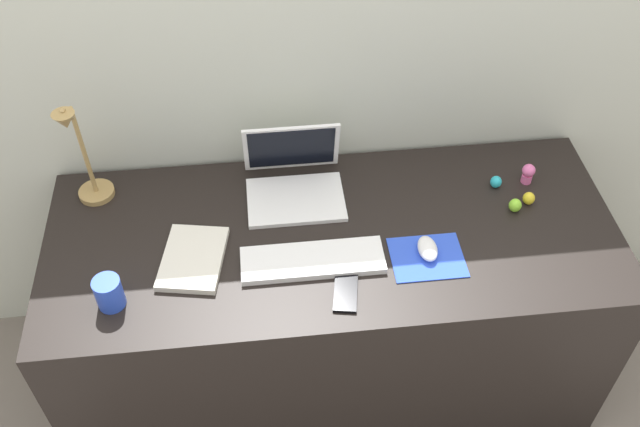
{
  "coord_description": "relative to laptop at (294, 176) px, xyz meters",
  "views": [
    {
      "loc": [
        -0.2,
        -1.41,
        2.28
      ],
      "look_at": [
        -0.04,
        0.0,
        0.83
      ],
      "focal_mm": 39.58,
      "sensor_mm": 36.0,
      "label": 1
    }
  ],
  "objects": [
    {
      "name": "desk_lamp",
      "position": [
        -0.62,
        0.01,
        0.13
      ],
      "size": [
        0.11,
        0.16,
        0.39
      ],
      "color": "#A5844C",
      "rests_on": "desk"
    },
    {
      "name": "ground_plane",
      "position": [
        0.1,
        -0.21,
        -0.79
      ],
      "size": [
        6.0,
        6.0,
        0.0
      ],
      "primitive_type": "plane",
      "color": "slate"
    },
    {
      "name": "cell_phone",
      "position": [
        0.1,
        -0.44,
        -0.05
      ],
      "size": [
        0.09,
        0.14,
        0.01
      ],
      "primitive_type": "cube",
      "rotation": [
        0.0,
        0.0,
        -0.18
      ],
      "color": "black",
      "rests_on": "desk"
    },
    {
      "name": "mouse",
      "position": [
        0.36,
        -0.31,
        -0.03
      ],
      "size": [
        0.06,
        0.1,
        0.03
      ],
      "primitive_type": "ellipsoid",
      "color": "white",
      "rests_on": "mousepad"
    },
    {
      "name": "mousepad",
      "position": [
        0.36,
        -0.33,
        -0.05
      ],
      "size": [
        0.21,
        0.17,
        0.0
      ],
      "primitive_type": "cube",
      "color": "blue",
      "rests_on": "desk"
    },
    {
      "name": "toy_figurine_cyan",
      "position": [
        0.64,
        -0.06,
        -0.03
      ],
      "size": [
        0.04,
        0.04,
        0.04
      ],
      "primitive_type": "ellipsoid",
      "color": "#28B7CC",
      "rests_on": "desk"
    },
    {
      "name": "coffee_mug",
      "position": [
        -0.53,
        -0.4,
        -0.01
      ],
      "size": [
        0.08,
        0.08,
        0.09
      ],
      "primitive_type": "cylinder",
      "color": "blue",
      "rests_on": "desk"
    },
    {
      "name": "toy_figurine_pink",
      "position": [
        0.74,
        -0.05,
        -0.02
      ],
      "size": [
        0.04,
        0.04,
        0.07
      ],
      "color": "pink",
      "rests_on": "desk"
    },
    {
      "name": "laptop",
      "position": [
        0.0,
        0.0,
        0.0
      ],
      "size": [
        0.3,
        0.26,
        0.21
      ],
      "color": "white",
      "rests_on": "desk"
    },
    {
      "name": "toy_figurine_lime",
      "position": [
        0.66,
        -0.17,
        -0.03
      ],
      "size": [
        0.04,
        0.04,
        0.04
      ],
      "primitive_type": "ellipsoid",
      "color": "#8CDB33",
      "rests_on": "desk"
    },
    {
      "name": "notebook_pad",
      "position": [
        -0.31,
        -0.27,
        -0.04
      ],
      "size": [
        0.21,
        0.27,
        0.02
      ],
      "primitive_type": "cube",
      "rotation": [
        0.0,
        0.0,
        -0.19
      ],
      "color": "silver",
      "rests_on": "desk"
    },
    {
      "name": "keyboard",
      "position": [
        0.03,
        -0.31,
        -0.04
      ],
      "size": [
        0.41,
        0.13,
        0.02
      ],
      "primitive_type": "cube",
      "color": "white",
      "rests_on": "desk"
    },
    {
      "name": "toy_figurine_yellow",
      "position": [
        0.72,
        -0.14,
        -0.03
      ],
      "size": [
        0.04,
        0.04,
        0.04
      ],
      "primitive_type": "ellipsoid",
      "color": "yellow",
      "rests_on": "desk"
    },
    {
      "name": "desk",
      "position": [
        0.1,
        -0.21,
        -0.42
      ],
      "size": [
        1.71,
        0.71,
        0.74
      ],
      "primitive_type": "cube",
      "color": "black",
      "rests_on": "ground_plane"
    },
    {
      "name": "back_wall",
      "position": [
        0.1,
        0.19,
        -0.02
      ],
      "size": [
        2.91,
        0.05,
        1.55
      ],
      "primitive_type": "cube",
      "color": "beige",
      "rests_on": "ground_plane"
    }
  ]
}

